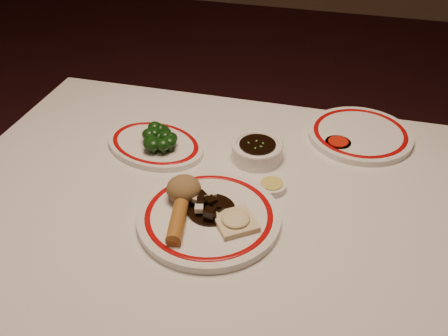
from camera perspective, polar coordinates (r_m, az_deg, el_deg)
dining_table at (r=1.15m, az=-1.16°, el=-6.95°), size 1.20×0.90×0.75m
main_plate at (r=1.03m, az=-1.73°, el=-5.64°), size 0.32×0.32×0.02m
rice_mound at (r=1.04m, az=-4.62°, el=-2.38°), size 0.07×0.07×0.05m
spring_roll at (r=0.99m, az=-5.34°, el=-6.09°), size 0.05×0.11×0.03m
fried_wonton at (r=0.99m, az=1.34°, el=-6.04°), size 0.11×0.11×0.02m
stirfry_heap at (r=1.02m, az=-1.78°, el=-4.32°), size 0.10×0.10×0.03m
broccoli_plate at (r=1.25m, az=-7.85°, el=2.70°), size 0.31×0.29×0.02m
broccoli_pile at (r=1.22m, az=-7.60°, el=3.50°), size 0.10×0.12×0.05m
soy_bowl at (r=1.20m, az=3.82°, el=1.91°), size 0.12×0.12×0.04m
sweet_sour_dish at (r=1.27m, az=12.87°, el=2.65°), size 0.06×0.06×0.02m
mustard_dish at (r=1.11m, az=5.47°, el=-2.09°), size 0.06×0.06×0.02m
far_plate at (r=1.33m, az=15.27°, el=3.74°), size 0.33×0.33×0.02m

